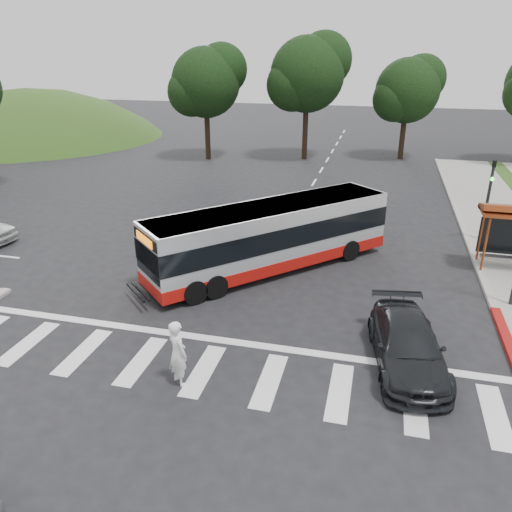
% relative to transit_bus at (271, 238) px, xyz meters
% --- Properties ---
extents(ground, '(140.00, 140.00, 0.00)m').
position_rel_transit_bus_xyz_m(ground, '(-0.31, -2.66, -1.41)').
color(ground, black).
rests_on(ground, ground).
extents(curb_east, '(0.30, 40.00, 0.15)m').
position_rel_transit_bus_xyz_m(curb_east, '(8.69, 5.34, -1.34)').
color(curb_east, '#9E9991').
rests_on(curb_east, ground).
extents(hillside_nw, '(44.00, 44.00, 10.00)m').
position_rel_transit_bus_xyz_m(hillside_nw, '(-32.31, 27.34, -1.41)').
color(hillside_nw, '#244315').
rests_on(hillside_nw, ground).
extents(crosswalk_ladder, '(18.00, 2.60, 0.01)m').
position_rel_transit_bus_xyz_m(crosswalk_ladder, '(-0.31, -7.66, -1.41)').
color(crosswalk_ladder, silver).
rests_on(crosswalk_ladder, ground).
extents(traffic_signal_ne_short, '(0.18, 0.37, 4.00)m').
position_rel_transit_bus_xyz_m(traffic_signal_ne_short, '(9.29, 5.83, 1.07)').
color(traffic_signal_ne_short, black).
rests_on(traffic_signal_ne_short, ground).
extents(tree_north_a, '(6.60, 6.15, 10.17)m').
position_rel_transit_bus_xyz_m(tree_north_a, '(-2.23, 23.41, 5.51)').
color(tree_north_a, black).
rests_on(tree_north_a, ground).
extents(tree_north_b, '(5.72, 5.33, 8.43)m').
position_rel_transit_bus_xyz_m(tree_north_b, '(5.76, 25.40, 4.25)').
color(tree_north_b, black).
rests_on(tree_north_b, ground).
extents(tree_north_c, '(6.16, 5.74, 9.30)m').
position_rel_transit_bus_xyz_m(tree_north_c, '(-10.23, 21.41, 4.88)').
color(tree_north_c, black).
rests_on(tree_north_c, ground).
extents(transit_bus, '(9.20, 9.61, 2.83)m').
position_rel_transit_bus_xyz_m(transit_bus, '(0.00, 0.00, 0.00)').
color(transit_bus, '#B9BBBE').
rests_on(transit_bus, ground).
extents(pedestrian, '(0.87, 0.81, 1.99)m').
position_rel_transit_bus_xyz_m(pedestrian, '(-0.77, -8.37, -0.42)').
color(pedestrian, white).
rests_on(pedestrian, ground).
extents(dark_sedan, '(2.63, 4.98, 1.37)m').
position_rel_transit_bus_xyz_m(dark_sedan, '(5.47, -5.89, -0.73)').
color(dark_sedan, black).
rests_on(dark_sedan, ground).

